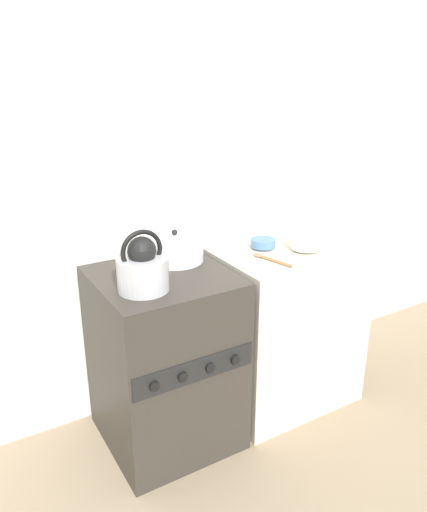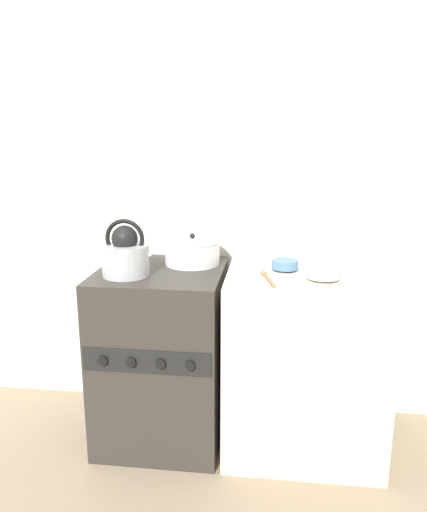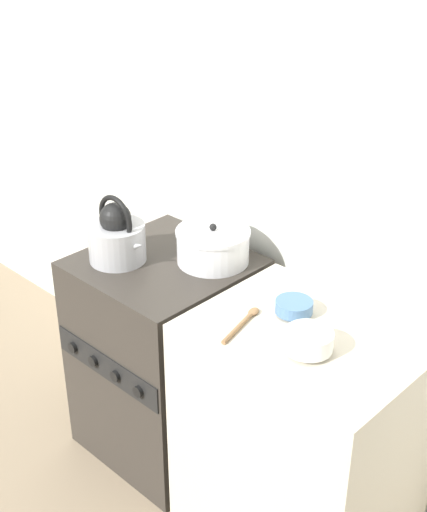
{
  "view_description": "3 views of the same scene",
  "coord_description": "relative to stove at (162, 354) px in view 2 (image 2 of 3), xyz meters",
  "views": [
    {
      "loc": [
        -0.87,
        -1.62,
        1.75
      ],
      "look_at": [
        0.26,
        0.28,
        0.94
      ],
      "focal_mm": 35.0,
      "sensor_mm": 36.0,
      "label": 1
    },
    {
      "loc": [
        0.55,
        -1.98,
        1.53
      ],
      "look_at": [
        0.26,
        0.34,
        0.95
      ],
      "focal_mm": 35.0,
      "sensor_mm": 36.0,
      "label": 2
    },
    {
      "loc": [
        1.8,
        -1.29,
        2.19
      ],
      "look_at": [
        0.26,
        0.32,
        1.0
      ],
      "focal_mm": 50.0,
      "sensor_mm": 36.0,
      "label": 3
    }
  ],
  "objects": [
    {
      "name": "stove",
      "position": [
        0.0,
        0.0,
        0.0
      ],
      "size": [
        0.61,
        0.63,
        0.89
      ],
      "color": "#332D28",
      "rests_on": "ground_plane"
    },
    {
      "name": "enamel_bowl",
      "position": [
        0.77,
        -0.1,
        0.49
      ],
      "size": [
        0.15,
        0.15,
        0.07
      ],
      "color": "white",
      "rests_on": "counter"
    },
    {
      "name": "ground_plane",
      "position": [
        -0.0,
        -0.3,
        -0.44
      ],
      "size": [
        12.0,
        12.0,
        0.0
      ],
      "primitive_type": "plane",
      "color": "gray"
    },
    {
      "name": "wooden_spoon",
      "position": [
        0.52,
        -0.12,
        0.46
      ],
      "size": [
        0.08,
        0.23,
        0.02
      ],
      "color": "olive",
      "rests_on": "counter"
    },
    {
      "name": "kettle",
      "position": [
        -0.13,
        -0.11,
        0.54
      ],
      "size": [
        0.27,
        0.22,
        0.27
      ],
      "color": "#B2B2B7",
      "rests_on": "stove"
    },
    {
      "name": "small_ceramic_bowl",
      "position": [
        0.6,
        0.05,
        0.48
      ],
      "size": [
        0.13,
        0.13,
        0.05
      ],
      "color": "#4C729E",
      "rests_on": "counter"
    },
    {
      "name": "counter",
      "position": [
        0.7,
        -0.01,
        0.0
      ],
      "size": [
        0.75,
        0.58,
        0.89
      ],
      "color": "beige",
      "rests_on": "ground_plane"
    },
    {
      "name": "cooking_pot",
      "position": [
        0.14,
        0.14,
        0.51
      ],
      "size": [
        0.28,
        0.28,
        0.16
      ],
      "color": "silver",
      "rests_on": "stove"
    },
    {
      "name": "wall_back",
      "position": [
        -0.0,
        0.38,
        0.81
      ],
      "size": [
        7.0,
        0.06,
        2.5
      ],
      "color": "silver",
      "rests_on": "ground_plane"
    }
  ]
}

